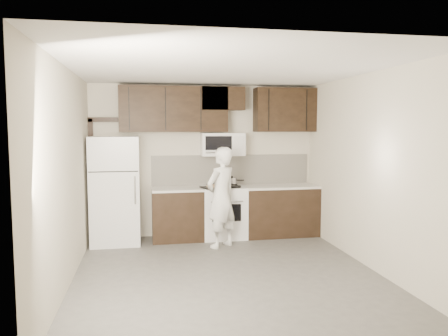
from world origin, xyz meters
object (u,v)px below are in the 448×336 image
object	(u,v)px
stove	(224,212)
microwave	(222,144)
refrigerator	(115,190)
person	(221,197)

from	to	relation	value
stove	microwave	world-z (taller)	microwave
refrigerator	stove	bearing A→B (deg)	1.51
refrigerator	person	bearing A→B (deg)	-17.72
microwave	person	distance (m)	1.10
stove	person	bearing A→B (deg)	-103.83
microwave	refrigerator	world-z (taller)	microwave
person	microwave	bearing A→B (deg)	-138.84
stove	person	size ratio (longest dim) A/B	0.57
microwave	person	size ratio (longest dim) A/B	0.46
microwave	refrigerator	xyz separation A→B (m)	(-1.85, -0.17, -0.75)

